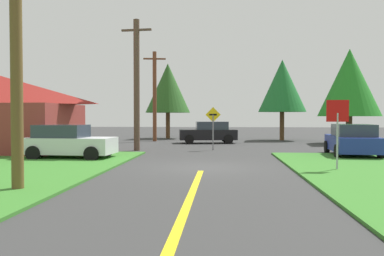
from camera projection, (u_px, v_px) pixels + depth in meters
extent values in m
plane|color=#353535|center=(202.00, 168.00, 16.01)|extent=(120.00, 120.00, 0.00)
cube|color=yellow|center=(182.00, 218.00, 8.04)|extent=(0.20, 14.00, 0.01)
cylinder|color=#9EA0A8|center=(337.00, 142.00, 14.91)|extent=(0.07, 0.07, 2.14)
cube|color=red|center=(338.00, 111.00, 14.88)|extent=(0.80, 0.06, 0.80)
cube|color=black|center=(208.00, 135.00, 30.57)|extent=(4.44, 2.27, 0.76)
cube|color=#2D3842|center=(212.00, 126.00, 30.57)|extent=(2.52, 1.81, 0.60)
cylinder|color=black|center=(189.00, 139.00, 29.65)|extent=(0.70, 0.31, 0.68)
cylinder|color=black|center=(188.00, 138.00, 31.33)|extent=(0.70, 0.31, 0.68)
cylinder|color=black|center=(229.00, 139.00, 29.82)|extent=(0.70, 0.31, 0.68)
cylinder|color=black|center=(225.00, 138.00, 31.50)|extent=(0.70, 0.31, 0.68)
cube|color=navy|center=(352.00, 143.00, 20.67)|extent=(2.38, 4.56, 0.76)
cube|color=#2D3842|center=(353.00, 130.00, 20.35)|extent=(1.96, 2.57, 0.60)
cylinder|color=black|center=(327.00, 147.00, 22.31)|extent=(0.28, 0.70, 0.68)
cylinder|color=black|center=(364.00, 147.00, 22.00)|extent=(0.28, 0.70, 0.68)
cylinder|color=black|center=(337.00, 152.00, 19.36)|extent=(0.28, 0.70, 0.68)
cylinder|color=black|center=(381.00, 152.00, 19.04)|extent=(0.28, 0.70, 0.68)
cube|color=silver|center=(71.00, 145.00, 19.22)|extent=(4.15, 2.12, 0.76)
cube|color=#2D3842|center=(62.00, 131.00, 19.26)|extent=(2.31, 1.80, 0.60)
cylinder|color=black|center=(106.00, 150.00, 19.99)|extent=(0.69, 0.25, 0.68)
cylinder|color=black|center=(91.00, 154.00, 18.12)|extent=(0.69, 0.25, 0.68)
cylinder|color=black|center=(52.00, 150.00, 20.33)|extent=(0.69, 0.25, 0.68)
cylinder|color=black|center=(33.00, 153.00, 18.47)|extent=(0.69, 0.25, 0.68)
cylinder|color=brown|center=(16.00, 34.00, 10.84)|extent=(0.32, 0.32, 8.47)
cylinder|color=brown|center=(137.00, 85.00, 23.78)|extent=(0.35, 0.35, 7.67)
cube|color=brown|center=(136.00, 30.00, 23.69)|extent=(1.80, 0.29, 0.12)
cylinder|color=brown|center=(155.00, 97.00, 32.80)|extent=(0.31, 0.31, 7.23)
cube|color=brown|center=(155.00, 59.00, 32.71)|extent=(1.79, 0.42, 0.12)
cylinder|color=slate|center=(213.00, 132.00, 24.18)|extent=(0.08, 0.08, 2.12)
cube|color=yellow|center=(213.00, 115.00, 24.15)|extent=(0.91, 0.03, 0.91)
cube|color=black|center=(213.00, 115.00, 24.15)|extent=(0.45, 0.04, 0.10)
cylinder|color=brown|center=(349.00, 130.00, 29.95)|extent=(0.45, 0.45, 2.02)
cone|color=#237F22|center=(349.00, 83.00, 29.85)|extent=(4.51, 4.51, 4.96)
cylinder|color=brown|center=(282.00, 126.00, 34.22)|extent=(0.38, 0.38, 2.39)
cone|color=#1E6C2D|center=(282.00, 86.00, 34.12)|extent=(3.99, 3.99, 4.39)
cylinder|color=brown|center=(168.00, 126.00, 37.08)|extent=(0.38, 0.38, 2.35)
cone|color=#285A1F|center=(168.00, 88.00, 36.98)|extent=(4.07, 4.07, 4.47)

